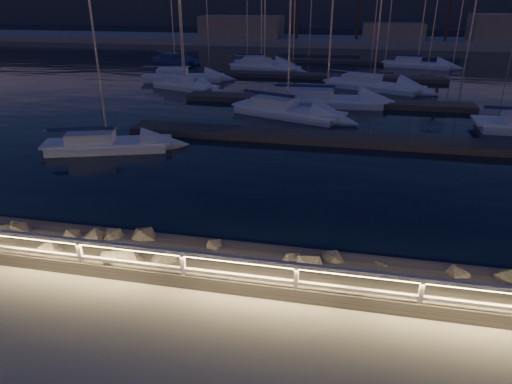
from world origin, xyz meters
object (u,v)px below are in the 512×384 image
Objects in this scene: sailboat_k at (415,64)px; sailboat_b at (105,143)px; sailboat_i at (260,62)px; sailboat_g at (324,99)px; sailboat_j at (181,76)px; sailboat_l at (371,84)px; sailboat_n at (263,66)px; sailboat_f at (285,109)px; guard_rail at (255,268)px; sailboat_m at (174,59)px; sailboat_e at (184,84)px.

sailboat_b is at bearing -107.00° from sailboat_k.
sailboat_i is at bearing -161.57° from sailboat_k.
sailboat_g is 1.11× the size of sailboat_j.
sailboat_l is 14.76m from sailboat_n.
sailboat_f is (8.46, 9.62, 0.05)m from sailboat_b.
guard_rail is 3.99× the size of sailboat_i.
sailboat_g is 1.10× the size of sailboat_n.
sailboat_l is (3.67, 33.12, -0.94)m from guard_rail.
sailboat_f is at bearing 29.66° from sailboat_b.
sailboat_i is 10.99m from sailboat_m.
guard_rail is 33.33m from sailboat_l.
sailboat_f is 1.01× the size of sailboat_j.
sailboat_e reaches higher than sailboat_i.
guard_rail is 16.18m from sailboat_b.
sailboat_f reaches higher than sailboat_j.
sailboat_j is 10.82m from sailboat_n.
sailboat_i is 3.99m from sailboat_n.
sailboat_k is at bearing 79.29° from guard_rail.
sailboat_j is (-14.52, 33.53, -0.93)m from guard_rail.
sailboat_m is (-20.09, 20.42, -0.05)m from sailboat_g.
sailboat_j is (-5.41, -12.46, 0.04)m from sailboat_i.
sailboat_l reaches higher than sailboat_n.
sailboat_n reaches higher than guard_rail.
sailboat_b is at bearing -100.26° from sailboat_i.
sailboat_e is 28.63m from sailboat_k.
sailboat_g is 28.64m from sailboat_m.
sailboat_n is (6.52, 8.63, 0.00)m from sailboat_j.
sailboat_g is 1.36× the size of sailboat_i.
sailboat_l reaches higher than sailboat_f.
sailboat_e is 1.02× the size of sailboat_i.
sailboat_g reaches higher than sailboat_i.
sailboat_f is at bearing -15.19° from sailboat_e.
sailboat_n is at bearing 100.74° from guard_rail.
sailboat_g reaches higher than sailboat_f.
sailboat_b is 1.04× the size of sailboat_m.
sailboat_i is (-9.10, 20.42, -0.04)m from sailboat_g.
guard_rail is 48.94m from sailboat_k.
sailboat_k is at bearing 18.35° from sailboat_j.
sailboat_b is at bearing -93.69° from sailboat_j.
sailboat_n is (-7.99, 42.16, -0.92)m from guard_rail.
sailboat_f reaches higher than sailboat_b.
sailboat_n is (1.11, -3.83, 0.04)m from sailboat_i.
sailboat_n reaches higher than sailboat_m.
sailboat_e is (-1.92, 17.67, 0.02)m from sailboat_b.
sailboat_g is 8.39m from sailboat_l.
sailboat_m is 12.70m from sailboat_n.
sailboat_j is 1.02× the size of sailboat_k.
sailboat_k is 15.91m from sailboat_l.
sailboat_i is 0.81× the size of sailboat_j.
sailboat_i is at bearing 68.01° from sailboat_b.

